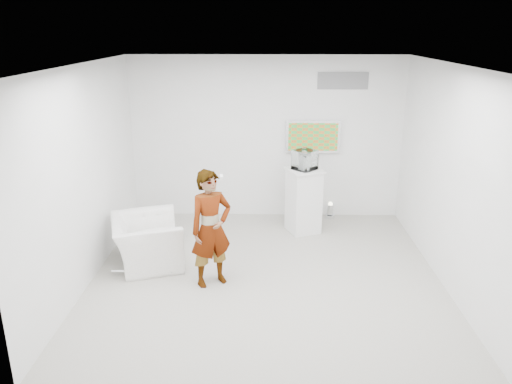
% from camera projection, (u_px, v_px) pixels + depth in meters
% --- Properties ---
extents(room, '(5.01, 5.01, 3.00)m').
position_uv_depth(room, '(266.00, 177.00, 6.84)').
color(room, '#A5A097').
rests_on(room, ground).
extents(tv, '(1.00, 0.08, 0.60)m').
position_uv_depth(tv, '(313.00, 137.00, 9.13)').
color(tv, silver).
rests_on(tv, room).
extents(logo_decal, '(0.90, 0.02, 0.30)m').
position_uv_depth(logo_decal, '(343.00, 81.00, 8.84)').
color(logo_decal, slate).
rests_on(logo_decal, room).
extents(person, '(0.72, 0.66, 1.66)m').
position_uv_depth(person, '(211.00, 229.00, 6.83)').
color(person, white).
rests_on(person, room).
extents(armchair, '(1.28, 1.37, 0.73)m').
position_uv_depth(armchair, '(147.00, 241.00, 7.56)').
color(armchair, white).
rests_on(armchair, room).
extents(pedestal, '(0.71, 0.71, 1.14)m').
position_uv_depth(pedestal, '(303.00, 201.00, 8.73)').
color(pedestal, silver).
rests_on(pedestal, room).
extents(floor_uplight, '(0.21, 0.21, 0.30)m').
position_uv_depth(floor_uplight, '(330.00, 210.00, 9.46)').
color(floor_uplight, silver).
rests_on(floor_uplight, room).
extents(vitrine, '(0.47, 0.47, 0.34)m').
position_uv_depth(vitrine, '(305.00, 160.00, 8.49)').
color(vitrine, silver).
rests_on(vitrine, pedestal).
extents(console, '(0.09, 0.18, 0.24)m').
position_uv_depth(console, '(305.00, 163.00, 8.51)').
color(console, silver).
rests_on(console, pedestal).
extents(wii_remote, '(0.06, 0.16, 0.04)m').
position_uv_depth(wii_remote, '(221.00, 177.00, 6.87)').
color(wii_remote, silver).
rests_on(wii_remote, person).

